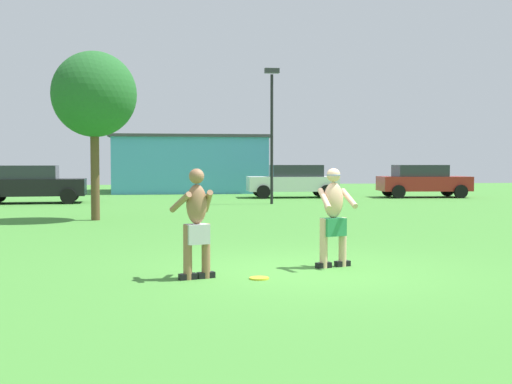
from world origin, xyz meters
TOP-DOWN VIEW (x-y plane):
  - ground_plane at (0.00, 0.00)m, footprint 80.00×80.00m
  - player_with_cap at (0.50, 0.27)m, footprint 0.65×0.69m
  - player_in_gray at (-1.78, -0.49)m, footprint 0.68×0.66m
  - frisbee at (-0.87, -0.64)m, footprint 0.29×0.29m
  - car_black_near_post at (-7.73, 18.17)m, footprint 4.40×2.24m
  - car_white_mid_lot at (3.96, 20.91)m, footprint 4.36×2.14m
  - car_red_far_end at (10.25, 20.23)m, footprint 4.42×2.29m
  - lamp_post at (2.14, 16.31)m, footprint 0.60×0.24m
  - outbuilding_behind_lot at (-0.79, 28.19)m, footprint 8.73×7.03m
  - tree_behind_players at (-4.26, 9.68)m, footprint 2.48×2.48m

SIDE VIEW (x-z plane):
  - ground_plane at x=0.00m, z-range 0.00..0.00m
  - frisbee at x=-0.87m, z-range 0.00..0.03m
  - car_black_near_post at x=-7.73m, z-range 0.03..1.61m
  - car_white_mid_lot at x=3.96m, z-range 0.03..1.61m
  - car_red_far_end at x=10.25m, z-range 0.03..1.61m
  - player_in_gray at x=-1.78m, z-range 0.03..1.67m
  - player_with_cap at x=0.50m, z-range 0.07..1.71m
  - outbuilding_behind_lot at x=-0.79m, z-range 0.01..3.22m
  - lamp_post at x=2.14m, z-range 0.64..6.18m
  - tree_behind_players at x=-4.26m, z-range 1.20..6.18m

